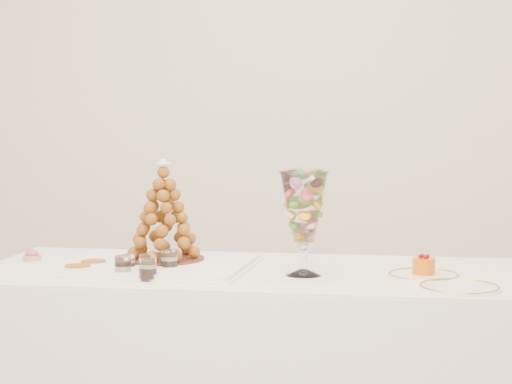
# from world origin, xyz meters

# --- Properties ---
(buffet_table) EXTENTS (1.91, 0.79, 0.72)m
(buffet_table) POSITION_xyz_m (0.01, 0.30, 0.36)
(buffet_table) COLOR white
(buffet_table) RESTS_ON ground
(lace_tray) EXTENTS (0.67, 0.53, 0.02)m
(lace_tray) POSITION_xyz_m (-0.33, 0.30, 0.73)
(lace_tray) COLOR white
(lace_tray) RESTS_ON buffet_table
(macaron_vase) EXTENTS (0.16, 0.16, 0.35)m
(macaron_vase) POSITION_xyz_m (0.19, 0.22, 0.95)
(macaron_vase) COLOR white
(macaron_vase) RESTS_ON buffet_table
(cake_plate) EXTENTS (0.24, 0.24, 0.01)m
(cake_plate) POSITION_xyz_m (0.58, 0.24, 0.73)
(cake_plate) COLOR white
(cake_plate) RESTS_ON buffet_table
(spare_plate) EXTENTS (0.25, 0.25, 0.01)m
(spare_plate) POSITION_xyz_m (0.68, 0.05, 0.73)
(spare_plate) COLOR white
(spare_plate) RESTS_ON buffet_table
(pink_tart) EXTENTS (0.07, 0.07, 0.04)m
(pink_tart) POSITION_xyz_m (-0.82, 0.38, 0.74)
(pink_tart) COLOR tan
(pink_tart) RESTS_ON buffet_table
(verrine_a) EXTENTS (0.06, 0.06, 0.06)m
(verrine_a) POSITION_xyz_m (-0.40, 0.20, 0.75)
(verrine_a) COLOR white
(verrine_a) RESTS_ON buffet_table
(verrine_b) EXTENTS (0.07, 0.07, 0.07)m
(verrine_b) POSITION_xyz_m (-0.32, 0.14, 0.76)
(verrine_b) COLOR white
(verrine_b) RESTS_ON buffet_table
(verrine_c) EXTENTS (0.07, 0.07, 0.08)m
(verrine_c) POSITION_xyz_m (-0.26, 0.21, 0.76)
(verrine_c) COLOR white
(verrine_c) RESTS_ON buffet_table
(verrine_d) EXTENTS (0.06, 0.06, 0.07)m
(verrine_d) POSITION_xyz_m (-0.39, 0.10, 0.76)
(verrine_d) COLOR white
(verrine_d) RESTS_ON buffet_table
(verrine_e) EXTENTS (0.07, 0.07, 0.08)m
(verrine_e) POSITION_xyz_m (-0.30, 0.06, 0.76)
(verrine_e) COLOR white
(verrine_e) RESTS_ON buffet_table
(ramekin_back) EXTENTS (0.09, 0.09, 0.03)m
(ramekin_back) POSITION_xyz_m (-0.53, 0.22, 0.73)
(ramekin_back) COLOR white
(ramekin_back) RESTS_ON buffet_table
(ramekin_front) EXTENTS (0.10, 0.10, 0.03)m
(ramekin_front) POSITION_xyz_m (-0.56, 0.12, 0.74)
(ramekin_front) COLOR white
(ramekin_front) RESTS_ON buffet_table
(croquembouche) EXTENTS (0.28, 0.28, 0.35)m
(croquembouche) POSITION_xyz_m (-0.31, 0.35, 0.91)
(croquembouche) COLOR #5E2A18
(croquembouche) RESTS_ON lace_tray
(mousse_cake) EXTENTS (0.08, 0.08, 0.07)m
(mousse_cake) POSITION_xyz_m (0.58, 0.24, 0.76)
(mousse_cake) COLOR #E15D0A
(mousse_cake) RESTS_ON cake_plate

